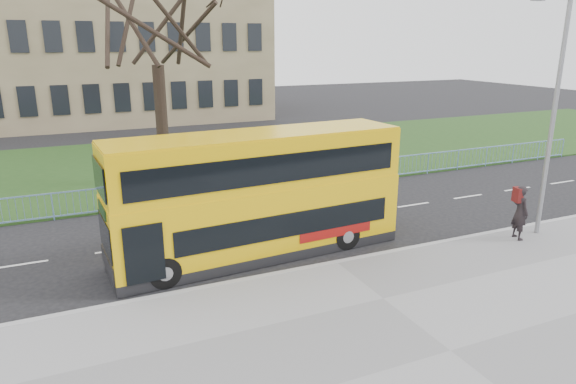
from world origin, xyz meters
name	(u,v)px	position (x,y,z in m)	size (l,w,h in m)	color
ground	(314,248)	(0.00, 0.00, 0.00)	(120.00, 120.00, 0.00)	black
pavement	(450,353)	(0.00, -6.75, 0.06)	(80.00, 10.50, 0.12)	slate
kerb	(336,263)	(0.00, -1.55, 0.07)	(80.00, 0.20, 0.14)	#949597
grass_verge	(203,160)	(0.00, 14.30, 0.04)	(80.00, 15.40, 0.08)	#1C3B15
guard_railing	(248,184)	(0.00, 6.60, 0.55)	(40.00, 0.12, 1.10)	#77A3D4
bare_tree	(156,40)	(-3.00, 10.00, 6.73)	(9.31, 9.31, 13.30)	black
civic_building	(80,37)	(-5.00, 35.00, 7.00)	(30.00, 15.00, 14.00)	#796A4D
yellow_bus	(258,192)	(-1.85, 0.30, 2.12)	(9.53, 2.81, 3.94)	#E4B109
pedestrian	(520,213)	(6.71, -2.36, 1.07)	(0.69, 0.45, 1.89)	black
street_lamp	(552,111)	(7.72, -2.22, 4.46)	(1.68, 0.21, 7.92)	gray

